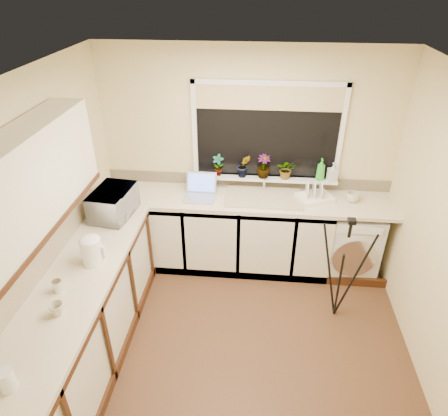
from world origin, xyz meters
The scene contains 33 objects.
floor centered at (0.00, 0.00, 0.00)m, with size 3.20×3.20×0.00m, color #513020.
ceiling centered at (0.00, 0.00, 2.45)m, with size 3.20×3.20×0.00m, color white.
wall_back centered at (0.00, 1.50, 1.23)m, with size 3.20×3.20×0.00m, color beige.
wall_left centered at (-1.60, 0.00, 1.23)m, with size 3.00×3.00×0.00m, color beige.
wall_right centered at (1.60, 0.00, 1.23)m, with size 3.00×3.00×0.00m, color beige.
base_cabinet_back centered at (-0.33, 1.20, 0.43)m, with size 2.55×0.60×0.86m, color silver.
base_cabinet_left centered at (-1.30, -0.30, 0.43)m, with size 0.54×2.40×0.86m, color silver.
worktop_back centered at (0.00, 1.20, 0.88)m, with size 3.20×0.60×0.04m, color beige.
worktop_left centered at (-1.30, -0.30, 0.88)m, with size 0.60×2.40×0.04m, color beige.
upper_cabinet centered at (-1.44, -0.45, 1.80)m, with size 0.28×1.90×0.70m, color silver.
splashback_left centered at (-1.59, -0.30, 1.12)m, with size 0.02×2.40×0.45m, color beige.
splashback_back centered at (0.00, 1.49, 0.97)m, with size 3.20×0.02×0.14m, color beige.
window_glass centered at (0.20, 1.49, 1.55)m, with size 1.50×0.02×1.00m, color black.
window_blind centered at (0.20, 1.46, 1.92)m, with size 1.50×0.02×0.25m, color tan.
windowsill centered at (0.20, 1.43, 1.04)m, with size 1.60×0.14×0.03m, color white.
sink centered at (0.20, 1.20, 0.91)m, with size 0.82×0.46×0.03m, color tan.
faucet centered at (0.20, 1.38, 1.02)m, with size 0.03×0.03×0.24m, color silver.
washing_machine centered at (1.20, 1.20, 0.40)m, with size 0.57×0.55×0.80m, color silver.
laptop centered at (-0.49, 1.20, 0.96)m, with size 0.34×0.34×0.23m.
kettle centered at (-1.23, -0.03, 1.02)m, with size 0.18×0.18×0.23m, color white.
dish_rack centered at (0.75, 1.22, 0.93)m, with size 0.36×0.27×0.05m, color white.
tripod centered at (0.97, 0.46, 0.58)m, with size 0.57×0.57×1.15m, color black, non-canonical shape.
glass_jug centered at (-1.30, -1.24, 0.97)m, with size 0.10×0.10×0.15m, color white.
steel_jar centered at (-1.37, -0.40, 0.95)m, with size 0.07×0.07×0.10m, color silver.
microwave centered at (-1.30, 0.72, 1.04)m, with size 0.51×0.35×0.28m, color silver.
plant_a centered at (-0.32, 1.42, 1.17)m, with size 0.13×0.09×0.25m, color #999999.
plant_b centered at (-0.03, 1.42, 1.18)m, with size 0.14×0.12×0.26m, color #999999.
plant_c centered at (0.18, 1.42, 1.18)m, with size 0.15×0.15×0.26m, color #999999.
plant_d centered at (0.44, 1.42, 1.16)m, with size 0.20×0.17×0.22m, color #999999.
soap_bottle_green centered at (0.80, 1.42, 1.17)m, with size 0.10×0.10×0.25m, color green.
soap_bottle_clear centered at (0.93, 1.41, 1.15)m, with size 0.09×0.09×0.21m, color #999999.
cup_back centered at (1.14, 1.23, 0.95)m, with size 0.14×0.14×0.11m, color beige.
cup_left centered at (-1.27, -0.64, 0.95)m, with size 0.10×0.10×0.10m, color #BEB69D.
Camera 1 is at (0.13, -2.62, 3.06)m, focal length 32.26 mm.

